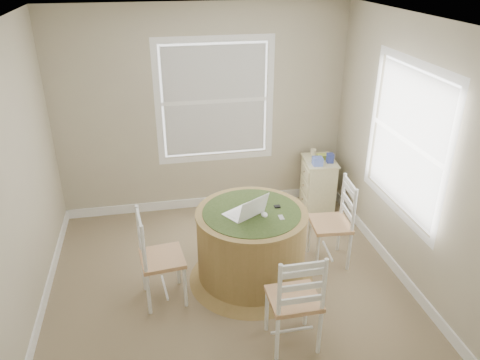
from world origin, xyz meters
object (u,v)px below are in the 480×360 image
object	(u,v)px
laptop	(246,212)
corner_chest	(318,184)
chair_near	(294,298)
chair_left	(162,258)
round_table	(251,243)
chair_right	(330,223)

from	to	relation	value
laptop	corner_chest	bearing A→B (deg)	-164.54
chair_near	chair_left	bearing A→B (deg)	-37.20
round_table	chair_right	bearing A→B (deg)	9.11
chair_left	corner_chest	xyz separation A→B (m)	(2.08, 1.45, -0.13)
corner_chest	chair_left	bearing A→B (deg)	-139.80
chair_near	corner_chest	size ratio (longest dim) A/B	1.37
round_table	chair_right	distance (m)	0.91
round_table	laptop	world-z (taller)	laptop
chair_left	laptop	xyz separation A→B (m)	(0.83, 0.10, 0.35)
chair_near	chair_right	distance (m)	1.31
round_table	chair_left	bearing A→B (deg)	-171.07
round_table	chair_near	bearing A→B (deg)	-80.21
chair_left	chair_right	distance (m)	1.82
chair_left	laptop	size ratio (longest dim) A/B	2.08
chair_near	chair_right	size ratio (longest dim) A/B	1.00
round_table	corner_chest	xyz separation A→B (m)	(1.18, 1.31, -0.09)
chair_right	laptop	xyz separation A→B (m)	(-0.97, -0.18, 0.35)
chair_left	chair_near	size ratio (longest dim) A/B	1.00
corner_chest	chair_right	bearing A→B (deg)	-98.44
chair_near	laptop	distance (m)	0.99
round_table	chair_left	world-z (taller)	chair_left
chair_left	corner_chest	bearing A→B (deg)	-61.37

